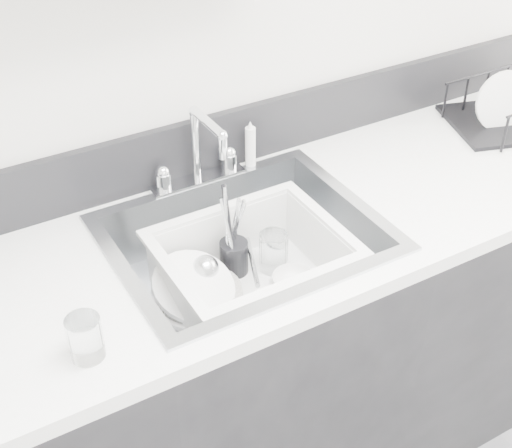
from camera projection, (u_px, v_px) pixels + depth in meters
counter_run at (247, 367)px, 1.96m from camera, size 3.20×0.62×0.92m
backsplash at (189, 150)px, 1.85m from camera, size 3.20×0.02×0.16m
sink at (246, 263)px, 1.75m from camera, size 0.64×0.52×0.20m
faucet at (198, 165)px, 1.83m from camera, size 0.26×0.18×0.23m
side_sprayer at (250, 145)px, 1.89m from camera, size 0.03×0.03×0.14m
wash_tub at (253, 270)px, 1.71m from camera, size 0.49×0.42×0.17m
plate_stack at (197, 293)px, 1.71m from camera, size 0.25×0.24×0.10m
utensil_cup at (234, 254)px, 1.79m from camera, size 0.07×0.07×0.24m
ladle at (233, 273)px, 1.75m from camera, size 0.29×0.20×0.08m
tumbler_in_tub at (273, 252)px, 1.80m from camera, size 0.08×0.08×0.10m
tumbler_counter at (85, 338)px, 1.35m from camera, size 0.09×0.09×0.09m
bowl_small at (293, 281)px, 1.76m from camera, size 0.12×0.12×0.03m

